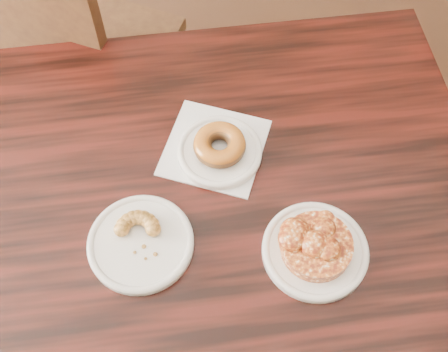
{
  "coord_description": "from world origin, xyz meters",
  "views": [
    {
      "loc": [
        0.14,
        -0.4,
        1.6
      ],
      "look_at": [
        0.15,
        0.06,
        0.8
      ],
      "focal_mm": 45.0,
      "sensor_mm": 36.0,
      "label": 1
    }
  ],
  "objects_px": {
    "cafe_table": "(232,295)",
    "glazed_donut": "(220,145)",
    "cruller_fragment": "(139,239)",
    "chair_far": "(87,55)",
    "apple_fritter": "(317,245)"
  },
  "relations": [
    {
      "from": "cafe_table",
      "to": "glazed_donut",
      "type": "height_order",
      "value": "glazed_donut"
    },
    {
      "from": "glazed_donut",
      "to": "cruller_fragment",
      "type": "bearing_deg",
      "value": -126.69
    },
    {
      "from": "chair_far",
      "to": "cafe_table",
      "type": "bearing_deg",
      "value": 141.48
    },
    {
      "from": "glazed_donut",
      "to": "apple_fritter",
      "type": "bearing_deg",
      "value": -50.85
    },
    {
      "from": "cruller_fragment",
      "to": "chair_far",
      "type": "bearing_deg",
      "value": 108.64
    },
    {
      "from": "cafe_table",
      "to": "chair_far",
      "type": "relative_size",
      "value": 0.99
    },
    {
      "from": "cafe_table",
      "to": "apple_fritter",
      "type": "relative_size",
      "value": 5.69
    },
    {
      "from": "cafe_table",
      "to": "glazed_donut",
      "type": "relative_size",
      "value": 9.65
    },
    {
      "from": "apple_fritter",
      "to": "cruller_fragment",
      "type": "bearing_deg",
      "value": 176.96
    },
    {
      "from": "cafe_table",
      "to": "chair_far",
      "type": "xyz_separation_m",
      "value": [
        -0.39,
        0.65,
        0.08
      ]
    },
    {
      "from": "cafe_table",
      "to": "chair_far",
      "type": "distance_m",
      "value": 0.76
    },
    {
      "from": "apple_fritter",
      "to": "cruller_fragment",
      "type": "xyz_separation_m",
      "value": [
        -0.28,
        0.02,
        -0.01
      ]
    },
    {
      "from": "cafe_table",
      "to": "cruller_fragment",
      "type": "xyz_separation_m",
      "value": [
        -0.15,
        -0.04,
        0.4
      ]
    },
    {
      "from": "apple_fritter",
      "to": "glazed_donut",
      "type": "bearing_deg",
      "value": 129.15
    },
    {
      "from": "apple_fritter",
      "to": "cruller_fragment",
      "type": "relative_size",
      "value": 1.79
    }
  ]
}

